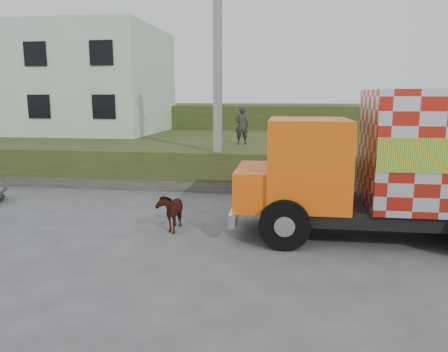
% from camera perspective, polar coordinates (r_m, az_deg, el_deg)
% --- Properties ---
extents(ground, '(120.00, 120.00, 0.00)m').
position_cam_1_polar(ground, '(12.51, 0.20, -6.35)').
color(ground, '#474749').
rests_on(ground, ground).
extents(embankment, '(40.00, 12.00, 1.50)m').
position_cam_1_polar(embankment, '(22.10, 4.10, 2.91)').
color(embankment, '#224316').
rests_on(embankment, ground).
extents(embankment_far, '(40.00, 12.00, 3.00)m').
position_cam_1_polar(embankment_far, '(33.96, 5.82, 6.74)').
color(embankment_far, '#224316').
rests_on(embankment_far, ground).
extents(retaining_strip, '(16.00, 0.50, 0.40)m').
position_cam_1_polar(retaining_strip, '(16.83, -4.39, -1.32)').
color(retaining_strip, '#595651').
rests_on(retaining_strip, ground).
extents(building, '(10.00, 8.00, 6.00)m').
position_cam_1_polar(building, '(27.96, -18.81, 11.65)').
color(building, silver).
rests_on(building, embankment).
extents(utility_pole, '(1.20, 0.30, 8.00)m').
position_cam_1_polar(utility_pole, '(16.69, -0.84, 11.99)').
color(utility_pole, gray).
rests_on(utility_pole, ground).
extents(cargo_truck, '(8.45, 3.02, 3.76)m').
position_cam_1_polar(cargo_truck, '(11.95, 24.65, 1.42)').
color(cargo_truck, black).
rests_on(cargo_truck, ground).
extents(cow, '(0.66, 1.29, 1.06)m').
position_cam_1_polar(cow, '(12.02, -6.97, -4.50)').
color(cow, '#38190E').
rests_on(cow, ground).
extents(pedestrian, '(0.67, 0.50, 1.67)m').
position_cam_1_polar(pedestrian, '(19.45, 2.33, 6.62)').
color(pedestrian, '#2C2A27').
rests_on(pedestrian, embankment).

